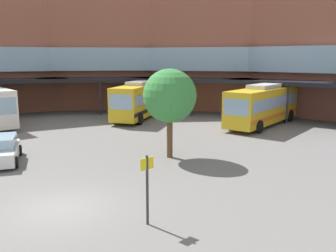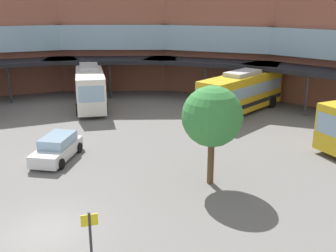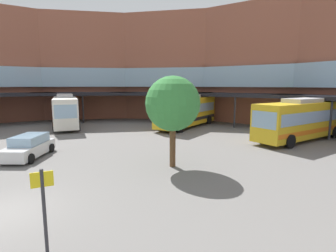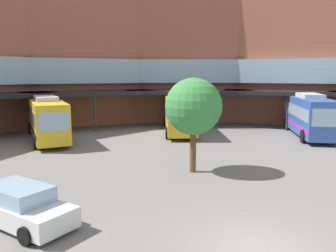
{
  "view_description": "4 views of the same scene",
  "coord_description": "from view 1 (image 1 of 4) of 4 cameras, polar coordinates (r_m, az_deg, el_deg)",
  "views": [
    {
      "loc": [
        8.18,
        -12.63,
        6.11
      ],
      "look_at": [
        1.86,
        9.86,
        1.79
      ],
      "focal_mm": 39.46,
      "sensor_mm": 36.0,
      "label": 1
    },
    {
      "loc": [
        14.49,
        -7.72,
        9.67
      ],
      "look_at": [
        -0.99,
        8.93,
        2.63
      ],
      "focal_mm": 43.11,
      "sensor_mm": 36.0,
      "label": 2
    },
    {
      "loc": [
        10.88,
        -4.4,
        4.96
      ],
      "look_at": [
        -0.45,
        12.38,
        1.83
      ],
      "focal_mm": 28.63,
      "sensor_mm": 36.0,
      "label": 3
    },
    {
      "loc": [
        -6.95,
        -8.53,
        5.72
      ],
      "look_at": [
        1.02,
        9.77,
        2.67
      ],
      "focal_mm": 36.91,
      "sensor_mm": 36.0,
      "label": 4
    }
  ],
  "objects": [
    {
      "name": "plaza_tree",
      "position": [
        22.45,
        0.27,
        4.63
      ],
      "size": [
        3.28,
        3.28,
        5.49
      ],
      "color": "brown",
      "rests_on": "ground"
    },
    {
      "name": "parked_car",
      "position": [
        24.0,
        -24.37,
        -3.42
      ],
      "size": [
        3.92,
        4.67,
        1.53
      ],
      "rotation": [
        0.0,
        0.0,
        5.29
      ],
      "color": "silver",
      "rests_on": "ground"
    },
    {
      "name": "stop_sign_post",
      "position": [
        13.65,
        -3.23,
        -8.77
      ],
      "size": [
        0.34,
        0.54,
        2.65
      ],
      "color": "#2D2D33",
      "rests_on": "ground"
    },
    {
      "name": "station_building",
      "position": [
        31.97,
        0.89,
        12.43
      ],
      "size": [
        70.69,
        41.42,
        14.94
      ],
      "color": "#93543F",
      "rests_on": "ground"
    },
    {
      "name": "bus_0",
      "position": [
        37.84,
        -4.4,
        4.08
      ],
      "size": [
        2.91,
        10.5,
        3.8
      ],
      "rotation": [
        0.0,
        0.0,
        4.73
      ],
      "color": "gold",
      "rests_on": "ground"
    },
    {
      "name": "bus_2",
      "position": [
        34.82,
        14.49,
        3.2
      ],
      "size": [
        6.37,
        11.05,
        3.77
      ],
      "rotation": [
        0.0,
        0.0,
        4.34
      ],
      "color": "gold",
      "rests_on": "ground"
    },
    {
      "name": "ground_plane",
      "position": [
        16.24,
        -16.3,
        -12.07
      ],
      "size": [
        114.37,
        114.37,
        0.0
      ],
      "primitive_type": "plane",
      "color": "slate"
    }
  ]
}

